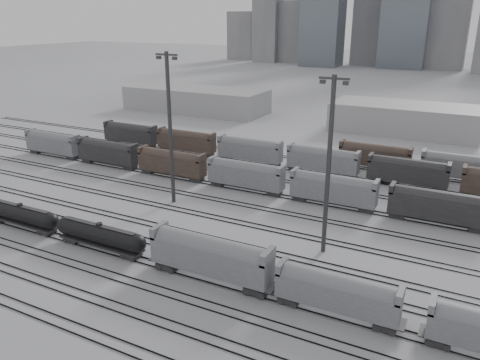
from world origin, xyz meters
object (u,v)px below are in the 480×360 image
at_px(hopper_car_b, 337,291).
at_px(light_mast_c, 329,163).
at_px(tank_car_b, 100,235).
at_px(hopper_car_a, 211,255).
at_px(tank_car_a, 21,214).

bearing_deg(hopper_car_b, light_mast_c, 112.79).
relative_size(tank_car_b, light_mast_c, 0.64).
height_order(tank_car_b, hopper_car_a, hopper_car_a).
bearing_deg(hopper_car_b, tank_car_a, 180.00).
bearing_deg(hopper_car_a, hopper_car_b, 0.00).
relative_size(tank_car_b, hopper_car_b, 1.14).
bearing_deg(hopper_car_b, hopper_car_a, 180.00).
relative_size(tank_car_b, hopper_car_a, 0.97).
distance_m(tank_car_b, hopper_car_a, 18.18).
xyz_separation_m(hopper_car_b, light_mast_c, (-5.81, 13.84, 10.02)).
relative_size(hopper_car_b, light_mast_c, 0.56).
distance_m(hopper_car_a, light_mast_c, 19.63).
bearing_deg(light_mast_c, hopper_car_b, -67.21).
distance_m(hopper_car_b, light_mast_c, 18.05).
distance_m(tank_car_a, light_mast_c, 47.93).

